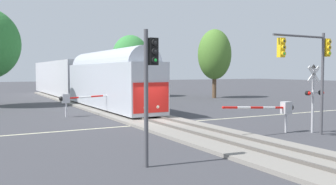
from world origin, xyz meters
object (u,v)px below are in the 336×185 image
(commuter_train, at_px, (79,78))
(crossing_gate_far, at_px, (73,99))
(traffic_signal_near_right, at_px, (310,58))
(traffic_signal_near_left, at_px, (150,75))
(crossing_gate_near, at_px, (280,109))
(maple_right_background, at_px, (215,55))
(elm_centre_background, at_px, (131,57))
(crossing_signal_mast, at_px, (314,91))

(commuter_train, distance_m, crossing_gate_far, 14.62)
(traffic_signal_near_right, xyz_separation_m, traffic_signal_near_left, (-10.43, -1.66, -0.85))
(crossing_gate_near, height_order, maple_right_background, maple_right_background)
(crossing_gate_near, bearing_deg, traffic_signal_near_right, -63.91)
(maple_right_background, relative_size, elm_centre_background, 1.07)
(crossing_gate_near, height_order, elm_centre_background, elm_centre_background)
(crossing_gate_near, xyz_separation_m, crossing_signal_mast, (1.83, -0.77, 1.01))
(traffic_signal_near_left, xyz_separation_m, elm_centre_background, (13.71, 34.65, 2.07))
(crossing_gate_far, bearing_deg, traffic_signal_near_right, -58.07)
(elm_centre_background, bearing_deg, crossing_gate_far, -124.31)
(crossing_signal_mast, relative_size, crossing_gate_far, 0.71)
(traffic_signal_near_right, height_order, traffic_signal_near_left, traffic_signal_near_right)
(crossing_gate_far, xyz_separation_m, maple_right_background, (21.50, 11.21, 4.34))
(traffic_signal_near_left, bearing_deg, elm_centre_background, 68.41)
(crossing_signal_mast, xyz_separation_m, traffic_signal_near_right, (-1.13, -0.67, 1.84))
(crossing_gate_near, bearing_deg, crossing_gate_far, 122.52)
(crossing_gate_near, bearing_deg, commuter_train, 98.93)
(commuter_train, relative_size, elm_centre_background, 4.89)
(commuter_train, height_order, elm_centre_background, elm_centre_background)
(commuter_train, xyz_separation_m, crossing_gate_near, (4.28, -27.24, -1.37))
(commuter_train, xyz_separation_m, crossing_gate_far, (-4.19, -13.94, -1.38))
(crossing_gate_near, xyz_separation_m, traffic_signal_near_right, (0.70, -1.43, 2.85))
(crossing_signal_mast, distance_m, traffic_signal_near_left, 11.83)
(crossing_signal_mast, height_order, traffic_signal_near_left, traffic_signal_near_left)
(traffic_signal_near_left, bearing_deg, crossing_signal_mast, 11.41)
(commuter_train, distance_m, crossing_signal_mast, 28.66)
(crossing_gate_near, distance_m, traffic_signal_near_left, 10.40)
(crossing_gate_near, distance_m, crossing_signal_mast, 2.22)
(traffic_signal_near_right, bearing_deg, commuter_train, 99.86)
(crossing_signal_mast, height_order, maple_right_background, maple_right_background)
(commuter_train, xyz_separation_m, crossing_signal_mast, (6.11, -28.00, -0.37))
(commuter_train, height_order, traffic_signal_near_right, traffic_signal_near_right)
(elm_centre_background, bearing_deg, crossing_signal_mast, -93.82)
(commuter_train, xyz_separation_m, maple_right_background, (17.31, -2.73, 2.97))
(crossing_gate_far, height_order, maple_right_background, maple_right_background)
(crossing_gate_near, xyz_separation_m, traffic_signal_near_left, (-9.73, -3.10, 1.99))
(maple_right_background, height_order, elm_centre_background, maple_right_background)
(commuter_train, distance_m, crossing_gate_near, 27.60)
(commuter_train, height_order, crossing_signal_mast, commuter_train)
(crossing_gate_near, height_order, crossing_signal_mast, crossing_signal_mast)
(crossing_gate_near, relative_size, elm_centre_background, 0.60)
(maple_right_background, bearing_deg, elm_centre_background, 142.05)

